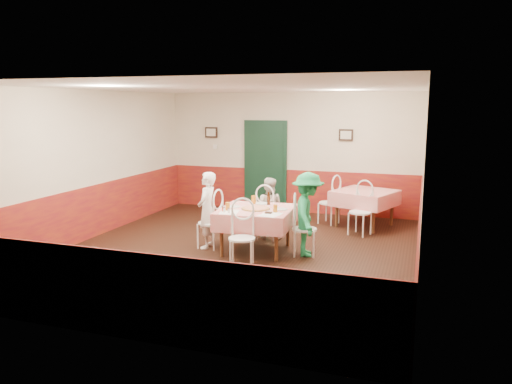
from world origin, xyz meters
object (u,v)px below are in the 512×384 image
(glass_a, at_px, (228,206))
(main_table, at_px, (256,230))
(glass_c, at_px, (254,200))
(beer_bottle, at_px, (268,199))
(second_table, at_px, (364,209))
(chair_near, at_px, (242,239))
(glass_b, at_px, (275,209))
(diner_right, at_px, (308,214))
(chair_left, at_px, (210,223))
(diner_far, at_px, (268,208))
(wallet, at_px, (269,213))
(chair_second_a, at_px, (329,203))
(diner_left, at_px, (207,210))
(chair_far, at_px, (268,216))
(chair_second_b, at_px, (360,212))
(chair_right, at_px, (304,229))
(pizza, at_px, (256,208))

(glass_a, bearing_deg, main_table, 36.27)
(glass_c, relative_size, beer_bottle, 0.72)
(second_table, height_order, chair_near, chair_near)
(glass_b, height_order, diner_right, diner_right)
(chair_left, xyz_separation_m, glass_a, (0.44, -0.25, 0.38))
(chair_near, relative_size, diner_far, 0.77)
(glass_a, height_order, diner_far, diner_far)
(second_table, xyz_separation_m, wallet, (-1.25, -2.74, 0.40))
(chair_second_a, distance_m, glass_b, 2.69)
(diner_left, bearing_deg, second_table, 132.13)
(glass_c, bearing_deg, chair_far, 75.94)
(chair_second_b, height_order, beer_bottle, beer_bottle)
(chair_second_a, bearing_deg, diner_right, 22.67)
(diner_right, bearing_deg, glass_c, 59.13)
(chair_near, relative_size, glass_a, 6.42)
(chair_far, bearing_deg, glass_a, 75.23)
(chair_right, height_order, diner_far, diner_far)
(chair_right, height_order, chair_near, same)
(chair_near, distance_m, diner_left, 1.26)
(chair_second_a, bearing_deg, wallet, 10.48)
(second_table, bearing_deg, chair_right, -106.81)
(glass_b, height_order, diner_left, diner_left)
(chair_left, xyz_separation_m, chair_far, (0.80, 0.90, 0.00))
(chair_left, height_order, pizza, chair_left)
(diner_right, bearing_deg, chair_second_a, -12.35)
(chair_left, height_order, chair_right, same)
(chair_left, distance_m, pizza, 0.92)
(chair_right, bearing_deg, pizza, 85.08)
(glass_c, distance_m, diner_far, 0.59)
(main_table, relative_size, diner_left, 0.90)
(chair_second_b, height_order, glass_c, glass_c)
(wallet, bearing_deg, chair_far, 104.49)
(chair_right, xyz_separation_m, diner_far, (-0.90, 0.85, 0.14))
(chair_far, bearing_deg, diner_left, 49.24)
(chair_far, bearing_deg, chair_near, 95.87)
(second_table, xyz_separation_m, chair_right, (-0.72, -2.39, 0.08))
(chair_near, bearing_deg, chair_left, 124.14)
(chair_right, xyz_separation_m, chair_far, (-0.90, 0.80, 0.00))
(main_table, height_order, chair_near, chair_near)
(chair_second_b, relative_size, diner_far, 0.77)
(second_table, bearing_deg, wallet, -114.51)
(glass_b, distance_m, glass_c, 0.80)
(main_table, distance_m, diner_left, 0.95)
(beer_bottle, bearing_deg, diner_far, 107.27)
(diner_left, bearing_deg, chair_left, 90.24)
(diner_far, bearing_deg, main_table, 89.70)
(chair_near, relative_size, wallet, 8.18)
(second_table, bearing_deg, glass_c, -130.06)
(chair_far, bearing_deg, glass_c, 78.36)
(chair_near, xyz_separation_m, beer_bottle, (0.05, 1.24, 0.42))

